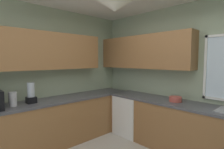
% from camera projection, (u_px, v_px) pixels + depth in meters
% --- Properties ---
extents(room_shell, '(4.06, 3.77, 2.73)m').
position_uv_depth(room_shell, '(122.00, 49.00, 2.64)').
color(room_shell, '#9EAD8E').
rests_on(room_shell, ground_plane).
extents(counter_run_left, '(0.65, 3.38, 0.89)m').
position_uv_depth(counter_run_left, '(54.00, 122.00, 3.35)').
color(counter_run_left, olive).
rests_on(counter_run_left, ground_plane).
extents(counter_run_back, '(3.15, 0.65, 0.89)m').
position_uv_depth(counter_run_back, '(186.00, 129.00, 3.03)').
color(counter_run_back, olive).
rests_on(counter_run_back, ground_plane).
extents(dishwasher, '(0.60, 0.60, 0.84)m').
position_uv_depth(dishwasher, '(131.00, 115.00, 3.89)').
color(dishwasher, white).
rests_on(dishwasher, ground_plane).
extents(kettle, '(0.12, 0.12, 0.23)m').
position_uv_depth(kettle, '(13.00, 99.00, 2.82)').
color(kettle, '#B7B7BC').
rests_on(kettle, counter_run_left).
extents(bowl, '(0.22, 0.22, 0.09)m').
position_uv_depth(bowl, '(175.00, 99.00, 3.14)').
color(bowl, '#B74C42').
rests_on(bowl, counter_run_back).
extents(blender_appliance, '(0.15, 0.15, 0.36)m').
position_uv_depth(blender_appliance, '(31.00, 94.00, 3.03)').
color(blender_appliance, black).
rests_on(blender_appliance, counter_run_left).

